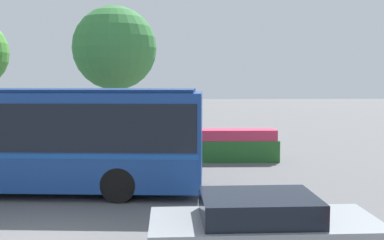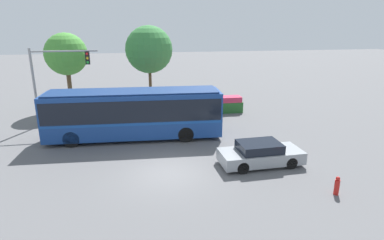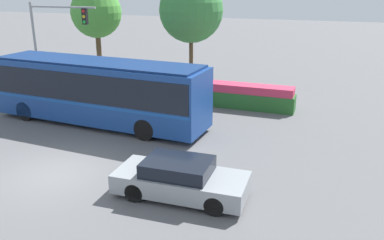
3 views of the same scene
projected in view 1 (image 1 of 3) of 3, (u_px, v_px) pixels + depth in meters
name	position (u px, v px, depth m)	size (l,w,h in m)	color
city_bus	(21.00, 133.00, 13.66)	(11.24, 3.20, 3.17)	navy
sedan_foreground	(263.00, 229.00, 8.52)	(4.41, 1.96, 1.27)	gray
flowering_hedge	(164.00, 145.00, 18.92)	(9.67, 1.10, 1.34)	#286028
street_tree_centre	(115.00, 48.00, 22.37)	(4.19, 4.19, 7.10)	brown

